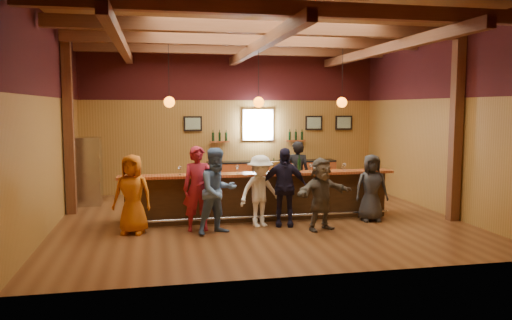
# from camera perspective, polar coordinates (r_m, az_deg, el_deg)

# --- Properties ---
(room) EXTENTS (9.04, 9.00, 4.52)m
(room) POSITION_cam_1_polar(r_m,az_deg,el_deg) (11.46, 0.24, 9.18)
(room) COLOR brown
(room) RESTS_ON ground
(bar_counter) EXTENTS (6.30, 1.07, 1.11)m
(bar_counter) POSITION_cam_1_polar(r_m,az_deg,el_deg) (11.71, 0.23, -4.11)
(bar_counter) COLOR black
(bar_counter) RESTS_ON ground
(back_bar_cabinet) EXTENTS (4.00, 0.52, 0.95)m
(back_bar_cabinet) POSITION_cam_1_polar(r_m,az_deg,el_deg) (15.42, 1.84, -1.84)
(back_bar_cabinet) COLOR #993E1B
(back_bar_cabinet) RESTS_ON ground
(window) EXTENTS (0.95, 0.09, 0.95)m
(window) POSITION_cam_1_polar(r_m,az_deg,el_deg) (15.42, 0.22, 4.04)
(window) COLOR silver
(window) RESTS_ON room
(framed_pictures) EXTENTS (5.35, 0.05, 0.45)m
(framed_pictures) POSITION_cam_1_polar(r_m,az_deg,el_deg) (15.60, 3.35, 4.24)
(framed_pictures) COLOR black
(framed_pictures) RESTS_ON room
(wine_shelves) EXTENTS (3.00, 0.18, 0.30)m
(wine_shelves) POSITION_cam_1_polar(r_m,az_deg,el_deg) (15.37, 0.27, 2.43)
(wine_shelves) COLOR #993E1B
(wine_shelves) RESTS_ON room
(pendant_lights) EXTENTS (4.24, 0.24, 1.37)m
(pendant_lights) POSITION_cam_1_polar(r_m,az_deg,el_deg) (11.38, 0.30, 6.66)
(pendant_lights) COLOR black
(pendant_lights) RESTS_ON room
(stainless_fridge) EXTENTS (0.70, 0.70, 1.80)m
(stainless_fridge) POSITION_cam_1_polar(r_m,az_deg,el_deg) (13.96, -18.71, -1.22)
(stainless_fridge) COLOR silver
(stainless_fridge) RESTS_ON ground
(customer_orange) EXTENTS (0.91, 0.73, 1.63)m
(customer_orange) POSITION_cam_1_polar(r_m,az_deg,el_deg) (10.51, -13.94, -3.82)
(customer_orange) COLOR #BB5B11
(customer_orange) RESTS_ON ground
(customer_redvest) EXTENTS (0.66, 0.44, 1.78)m
(customer_redvest) POSITION_cam_1_polar(r_m,az_deg,el_deg) (10.51, -6.62, -3.27)
(customer_redvest) COLOR maroon
(customer_redvest) RESTS_ON ground
(customer_denim) EXTENTS (1.05, 0.95, 1.77)m
(customer_denim) POSITION_cam_1_polar(r_m,az_deg,el_deg) (10.21, -4.40, -3.56)
(customer_denim) COLOR #5678AC
(customer_denim) RESTS_ON ground
(customer_white) EXTENTS (1.15, 0.89, 1.56)m
(customer_white) POSITION_cam_1_polar(r_m,az_deg,el_deg) (10.81, 0.49, -3.57)
(customer_white) COLOR white
(customer_white) RESTS_ON ground
(customer_navy) EXTENTS (1.08, 0.64, 1.72)m
(customer_navy) POSITION_cam_1_polar(r_m,az_deg,el_deg) (10.89, 3.20, -3.09)
(customer_navy) COLOR black
(customer_navy) RESTS_ON ground
(customer_brown) EXTENTS (1.50, 0.93, 1.54)m
(customer_brown) POSITION_cam_1_polar(r_m,az_deg,el_deg) (10.60, 7.47, -3.87)
(customer_brown) COLOR #564F45
(customer_brown) RESTS_ON ground
(customer_dark) EXTENTS (0.80, 0.58, 1.53)m
(customer_dark) POSITION_cam_1_polar(r_m,az_deg,el_deg) (11.65, 13.05, -3.11)
(customer_dark) COLOR #292A2C
(customer_dark) RESTS_ON ground
(bartender) EXTENTS (0.73, 0.60, 1.73)m
(bartender) POSITION_cam_1_polar(r_m,az_deg,el_deg) (12.92, 4.75, -1.64)
(bartender) COLOR black
(bartender) RESTS_ON ground
(ice_bucket) EXTENTS (0.22, 0.22, 0.24)m
(ice_bucket) POSITION_cam_1_polar(r_m,az_deg,el_deg) (11.46, 2.17, -0.76)
(ice_bucket) COLOR brown
(ice_bucket) RESTS_ON bar_counter
(bottle_a) EXTENTS (0.07, 0.07, 0.31)m
(bottle_a) POSITION_cam_1_polar(r_m,az_deg,el_deg) (11.52, 2.06, -0.71)
(bottle_a) COLOR black
(bottle_a) RESTS_ON bar_counter
(bottle_b) EXTENTS (0.08, 0.08, 0.37)m
(bottle_b) POSITION_cam_1_polar(r_m,az_deg,el_deg) (11.67, 4.95, -0.53)
(bottle_b) COLOR black
(bottle_b) RESTS_ON bar_counter
(glass_a) EXTENTS (0.09, 0.09, 0.20)m
(glass_a) POSITION_cam_1_polar(r_m,az_deg,el_deg) (10.97, -13.20, -1.10)
(glass_a) COLOR silver
(glass_a) RESTS_ON bar_counter
(glass_b) EXTENTS (0.09, 0.09, 0.20)m
(glass_b) POSITION_cam_1_polar(r_m,az_deg,el_deg) (11.06, -8.70, -0.96)
(glass_b) COLOR silver
(glass_b) RESTS_ON bar_counter
(glass_c) EXTENTS (0.08, 0.08, 0.19)m
(glass_c) POSITION_cam_1_polar(r_m,az_deg,el_deg) (11.06, -6.58, -0.96)
(glass_c) COLOR silver
(glass_c) RESTS_ON bar_counter
(glass_d) EXTENTS (0.08, 0.08, 0.18)m
(glass_d) POSITION_cam_1_polar(r_m,az_deg,el_deg) (11.06, -5.77, -0.98)
(glass_d) COLOR silver
(glass_d) RESTS_ON bar_counter
(glass_e) EXTENTS (0.09, 0.09, 0.20)m
(glass_e) POSITION_cam_1_polar(r_m,az_deg,el_deg) (11.13, -2.15, -0.85)
(glass_e) COLOR silver
(glass_e) RESTS_ON bar_counter
(glass_f) EXTENTS (0.08, 0.08, 0.18)m
(glass_f) POSITION_cam_1_polar(r_m,az_deg,el_deg) (11.52, 4.19, -0.68)
(glass_f) COLOR silver
(glass_f) RESTS_ON bar_counter
(glass_g) EXTENTS (0.08, 0.08, 0.18)m
(glass_g) POSITION_cam_1_polar(r_m,az_deg,el_deg) (11.60, 6.25, -0.67)
(glass_g) COLOR silver
(glass_g) RESTS_ON bar_counter
(glass_h) EXTENTS (0.08, 0.08, 0.17)m
(glass_h) POSITION_cam_1_polar(r_m,az_deg,el_deg) (11.91, 10.05, -0.57)
(glass_h) COLOR silver
(glass_h) RESTS_ON bar_counter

